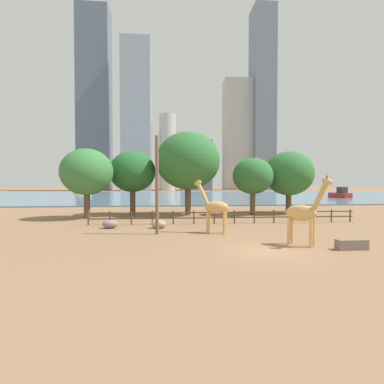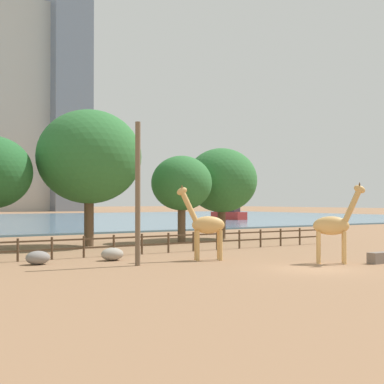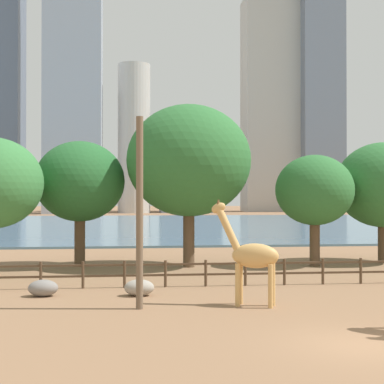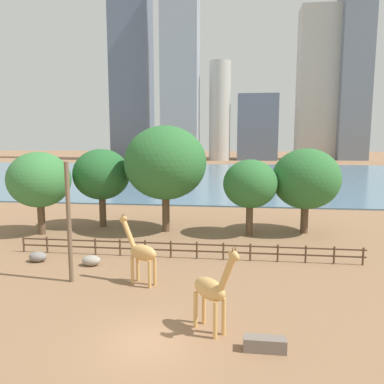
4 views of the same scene
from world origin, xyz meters
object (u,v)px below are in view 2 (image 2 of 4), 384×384
at_px(boulder_near_fence, 112,254).
at_px(tree_center_broad, 89,157).
at_px(giraffe_tall, 206,225).
at_px(giraffe_companion, 334,225).
at_px(boulder_by_pole, 38,258).
at_px(feeding_trough, 382,258).
at_px(tree_left_small, 222,180).
at_px(utility_pole, 138,194).
at_px(boat_sailboat, 230,214).
at_px(tree_right_small, 182,183).

xyz_separation_m(boulder_near_fence, tree_center_broad, (3.36, 10.54, 6.32)).
relative_size(giraffe_tall, giraffe_companion, 0.98).
relative_size(boulder_by_pole, feeding_trough, 0.73).
height_order(tree_center_broad, tree_left_small, tree_center_broad).
bearing_deg(tree_left_small, boulder_by_pole, -151.67).
bearing_deg(tree_center_broad, utility_pole, -104.10).
xyz_separation_m(utility_pole, feeding_trough, (11.58, -6.46, -3.48)).
bearing_deg(giraffe_tall, utility_pole, 25.80).
height_order(giraffe_tall, utility_pole, utility_pole).
distance_m(utility_pole, feeding_trough, 13.71).
bearing_deg(feeding_trough, giraffe_tall, 136.96).
distance_m(giraffe_tall, boulder_near_fence, 5.57).
distance_m(giraffe_tall, boulder_by_pole, 9.40).
relative_size(boulder_by_pole, tree_left_small, 0.16).
bearing_deg(boulder_by_pole, tree_left_small, 28.33).
bearing_deg(boat_sailboat, tree_center_broad, 124.12).
bearing_deg(boulder_by_pole, feeding_trough, -32.07).
distance_m(boulder_near_fence, tree_right_small, 15.85).
distance_m(giraffe_companion, boulder_by_pole, 16.01).
distance_m(giraffe_companion, tree_left_small, 21.42).
xyz_separation_m(tree_center_broad, boat_sailboat, (42.77, 37.52, -5.53)).
bearing_deg(tree_right_small, boat_sailboat, 47.54).
height_order(giraffe_companion, tree_left_small, tree_left_small).
bearing_deg(giraffe_companion, boat_sailboat, 99.57).
xyz_separation_m(tree_left_small, tree_right_small, (-5.25, -1.49, -0.39)).
bearing_deg(boat_sailboat, giraffe_tall, 133.58).
xyz_separation_m(giraffe_tall, boulder_near_fence, (-4.44, 2.91, -1.67)).
height_order(feeding_trough, tree_right_small, tree_right_small).
xyz_separation_m(giraffe_tall, boulder_by_pole, (-8.67, 3.25, -1.67)).
relative_size(feeding_trough, tree_center_broad, 0.18).
distance_m(giraffe_tall, tree_center_broad, 14.27).
xyz_separation_m(giraffe_tall, tree_right_small, (6.95, 13.01, 2.78)).
relative_size(giraffe_companion, boat_sailboat, 0.66).
xyz_separation_m(giraffe_tall, tree_center_broad, (-1.08, 13.45, 4.65)).
height_order(giraffe_tall, giraffe_companion, giraffe_companion).
bearing_deg(feeding_trough, boulder_near_fence, 140.42).
distance_m(tree_center_broad, boat_sailboat, 57.17).
height_order(giraffe_companion, boat_sailboat, giraffe_companion).
xyz_separation_m(boulder_by_pole, tree_right_small, (15.61, 9.76, 4.44)).
height_order(boulder_near_fence, boulder_by_pole, boulder_by_pole).
bearing_deg(boulder_by_pole, utility_pole, -39.30).
xyz_separation_m(tree_center_broad, tree_left_small, (13.28, 1.05, -1.48)).
relative_size(giraffe_companion, tree_left_small, 0.55).
relative_size(boulder_near_fence, tree_left_small, 0.16).
relative_size(utility_pole, feeding_trough, 4.20).
xyz_separation_m(tree_right_small, boat_sailboat, (34.74, 37.97, -3.65)).
relative_size(tree_center_broad, boat_sailboat, 1.54).
xyz_separation_m(boulder_near_fence, boat_sailboat, (46.13, 48.06, 0.79)).
bearing_deg(giraffe_tall, giraffe_companion, 155.41).
relative_size(giraffe_companion, tree_right_small, 0.62).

